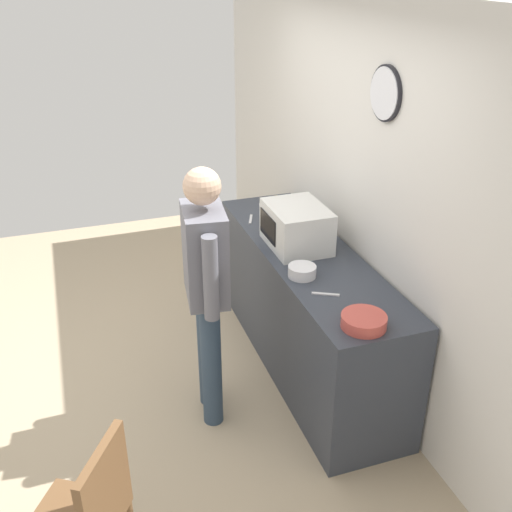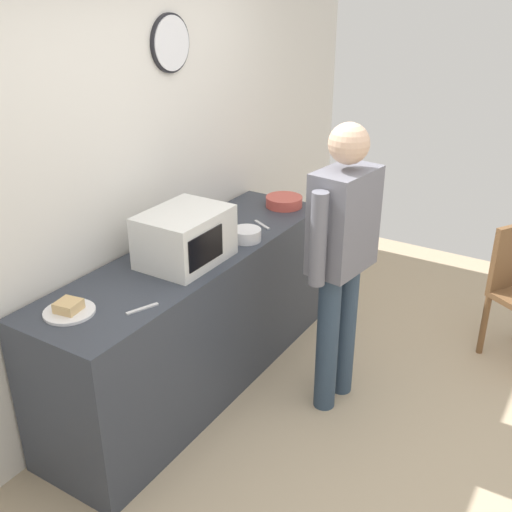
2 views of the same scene
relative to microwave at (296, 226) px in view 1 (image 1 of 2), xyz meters
name	(u,v)px [view 1 (image 1 of 2)]	position (x,y,z in m)	size (l,w,h in m)	color
ground_plane	(142,383)	(0.00, -1.17, -1.08)	(6.00, 6.00, 0.00)	tan
back_wall	(354,190)	(0.01, 0.43, 0.22)	(5.40, 0.13, 2.60)	silver
kitchen_counter	(306,308)	(0.12, 0.05, -0.61)	(2.24, 0.62, 0.93)	#333842
microwave	(296,226)	(0.00, 0.00, 0.00)	(0.50, 0.39, 0.30)	silver
sandwich_plate	(274,203)	(-0.76, 0.12, -0.13)	(0.25, 0.25, 0.07)	white
salad_bowl	(302,271)	(0.43, -0.13, -0.11)	(0.18, 0.18, 0.07)	white
cereal_bowl	(364,321)	(1.08, -0.03, -0.11)	(0.26, 0.26, 0.07)	#C64C42
fork_utensil	(326,294)	(0.70, -0.09, -0.15)	(0.17, 0.02, 0.01)	silver
spoon_utensil	(251,219)	(-0.55, -0.16, -0.15)	(0.17, 0.02, 0.01)	silver
person_standing	(206,280)	(0.44, -0.77, -0.06)	(0.59, 0.29, 1.73)	#2E4055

